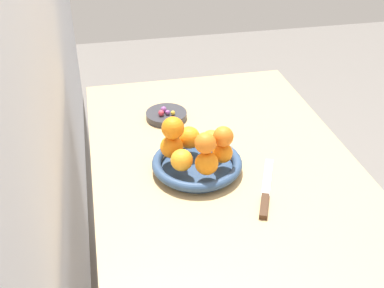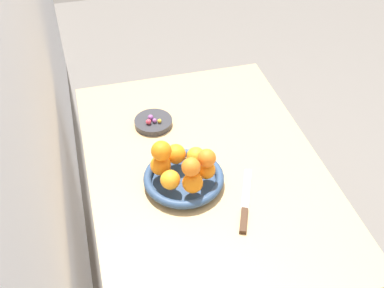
{
  "view_description": "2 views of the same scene",
  "coord_description": "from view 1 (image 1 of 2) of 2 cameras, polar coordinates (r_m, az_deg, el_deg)",
  "views": [
    {
      "loc": [
        -1.14,
        0.33,
        1.54
      ],
      "look_at": [
        -0.02,
        0.09,
        0.81
      ],
      "focal_mm": 45.0,
      "sensor_mm": 36.0,
      "label": 1
    },
    {
      "loc": [
        -1.09,
        0.33,
        1.84
      ],
      "look_at": [
        -0.04,
        0.06,
        0.88
      ],
      "focal_mm": 45.0,
      "sensor_mm": 36.0,
      "label": 2
    }
  ],
  "objects": [
    {
      "name": "dining_table",
      "position": [
        1.48,
        3.42,
        -4.2
      ],
      "size": [
        1.1,
        0.76,
        0.74
      ],
      "color": "tan",
      "rests_on": "ground_plane"
    },
    {
      "name": "orange_3",
      "position": [
        1.37,
        -0.36,
        0.77
      ],
      "size": [
        0.06,
        0.06,
        0.06
      ],
      "primitive_type": "sphere",
      "color": "orange",
      "rests_on": "fruit_bowl"
    },
    {
      "name": "candy_ball_1",
      "position": [
        1.58,
        -3.67,
        3.68
      ],
      "size": [
        0.02,
        0.02,
        0.02
      ],
      "primitive_type": "sphere",
      "color": "#C6384C",
      "rests_on": "candy_dish"
    },
    {
      "name": "candy_ball_2",
      "position": [
        1.59,
        -2.9,
        3.77
      ],
      "size": [
        0.02,
        0.02,
        0.02
      ],
      "primitive_type": "sphere",
      "color": "#8C4C99",
      "rests_on": "candy_dish"
    },
    {
      "name": "orange_5",
      "position": [
        1.28,
        -1.23,
        -1.92
      ],
      "size": [
        0.06,
        0.06,
        0.06
      ],
      "primitive_type": "sphere",
      "color": "orange",
      "rests_on": "fruit_bowl"
    },
    {
      "name": "candy_ball_0",
      "position": [
        1.59,
        -2.27,
        3.71
      ],
      "size": [
        0.01,
        0.01,
        0.01
      ],
      "primitive_type": "sphere",
      "color": "gold",
      "rests_on": "candy_dish"
    },
    {
      "name": "knife",
      "position": [
        1.29,
        8.75,
        -5.63
      ],
      "size": [
        0.25,
        0.12,
        0.01
      ],
      "color": "#3F2819",
      "rests_on": "dining_table"
    },
    {
      "name": "fruit_bowl",
      "position": [
        1.35,
        0.59,
        -2.42
      ],
      "size": [
        0.25,
        0.25,
        0.04
      ],
      "color": "navy",
      "rests_on": "dining_table"
    },
    {
      "name": "orange_4",
      "position": [
        1.33,
        -2.43,
        -0.34
      ],
      "size": [
        0.06,
        0.06,
        0.06
      ],
      "primitive_type": "sphere",
      "color": "orange",
      "rests_on": "fruit_bowl"
    },
    {
      "name": "orange_1",
      "position": [
        1.31,
        3.63,
        -1.04
      ],
      "size": [
        0.06,
        0.06,
        0.06
      ],
      "primitive_type": "sphere",
      "color": "orange",
      "rests_on": "fruit_bowl"
    },
    {
      "name": "candy_dish",
      "position": [
        1.61,
        -3.06,
        3.42
      ],
      "size": [
        0.14,
        0.14,
        0.02
      ],
      "primitive_type": "cylinder",
      "color": "#333338",
      "rests_on": "dining_table"
    },
    {
      "name": "orange_2",
      "position": [
        1.36,
        2.29,
        0.43
      ],
      "size": [
        0.06,
        0.06,
        0.06
      ],
      "primitive_type": "sphere",
      "color": "orange",
      "rests_on": "fruit_bowl"
    },
    {
      "name": "orange_6",
      "position": [
        1.29,
        -2.29,
        1.9
      ],
      "size": [
        0.06,
        0.06,
        0.06
      ],
      "primitive_type": "sphere",
      "color": "orange",
      "rests_on": "orange_4"
    },
    {
      "name": "orange_0",
      "position": [
        1.27,
        1.75,
        -2.31
      ],
      "size": [
        0.06,
        0.06,
        0.06
      ],
      "primitive_type": "sphere",
      "color": "orange",
      "rests_on": "fruit_bowl"
    },
    {
      "name": "orange_8",
      "position": [
        1.28,
        3.72,
        0.89
      ],
      "size": [
        0.06,
        0.06,
        0.06
      ],
      "primitive_type": "sphere",
      "color": "orange",
      "rests_on": "orange_1"
    },
    {
      "name": "candy_ball_3",
      "position": [
        1.6,
        -3.39,
        4.12
      ],
      "size": [
        0.02,
        0.02,
        0.02
      ],
      "primitive_type": "sphere",
      "color": "#8C4C99",
      "rests_on": "candy_dish"
    },
    {
      "name": "orange_7",
      "position": [
        1.24,
        1.58,
        0.12
      ],
      "size": [
        0.06,
        0.06,
        0.06
      ],
      "primitive_type": "sphere",
      "color": "orange",
      "rests_on": "orange_0"
    }
  ]
}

